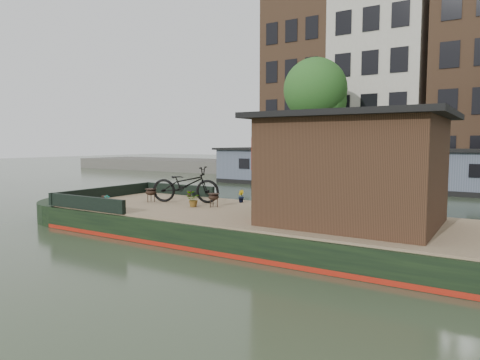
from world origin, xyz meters
The scene contains 19 objects.
ground centered at (0.00, 0.00, 0.00)m, with size 120.00×120.00×0.00m, color #242F1E.
houseboat_hull centered at (-1.33, 0.00, 0.27)m, with size 14.01×4.02×0.60m.
houseboat_deck centered at (0.00, 0.00, 0.62)m, with size 11.80×3.80×0.05m, color #94775B.
bow_bulwark centered at (-5.07, 0.00, 0.82)m, with size 3.00×4.00×0.35m.
cabin centered at (2.19, 0.00, 1.88)m, with size 4.00×3.50×2.42m.
bicycle centered at (-3.02, 0.52, 1.19)m, with size 0.71×2.05×1.08m, color black.
potted_plant_b centered at (-1.63, 1.41, 0.84)m, with size 0.20×0.16×0.37m, color brown.
potted_plant_c centered at (-2.29, -0.07, 0.86)m, with size 0.38×0.33×0.42m, color #99592C.
potted_plant_d centered at (-0.71, 0.81, 0.93)m, with size 0.31×0.31×0.55m, color brown.
potted_plant_e centered at (-4.47, -1.19, 0.81)m, with size 0.16×0.11×0.31m, color maroon.
brazier_front centered at (-4.01, 0.09, 0.85)m, with size 0.37×0.37×0.40m, color black, non-canonical shape.
brazier_rear centered at (-1.79, 0.24, 0.84)m, with size 0.35×0.35×0.38m, color black, non-canonical shape.
bollard_port centered at (-3.77, 1.62, 0.75)m, with size 0.17×0.17×0.19m, color black.
bollard_stbd centered at (-4.92, -0.89, 0.76)m, with size 0.20×0.20×0.23m, color black.
dinghy centered at (-4.85, 11.50, 0.28)m, with size 1.94×2.72×0.56m, color black.
far_houseboat centered at (0.00, 14.00, 0.97)m, with size 20.40×4.40×2.11m.
quay centered at (0.00, 20.50, 0.45)m, with size 60.00×6.00×0.90m, color #47443F.
townhouse_row centered at (0.15, 27.50, 7.90)m, with size 27.25×8.00×16.50m.
tree_left centered at (-6.36, 19.07, 5.89)m, with size 4.40×4.40×7.40m.
Camera 1 is at (5.08, -9.35, 2.44)m, focal length 32.00 mm.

